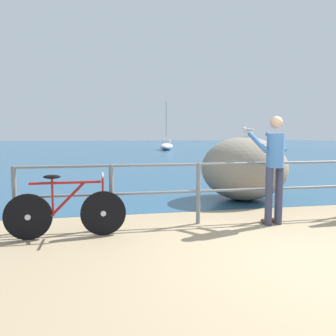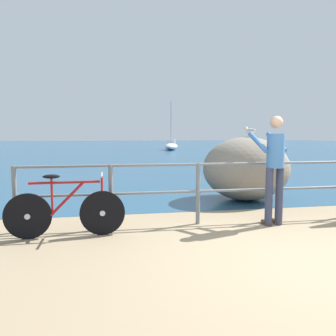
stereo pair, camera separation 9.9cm
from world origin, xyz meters
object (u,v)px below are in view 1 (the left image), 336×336
object	(u,v)px
breakwater_boulder_main	(244,168)
sailboat	(166,146)
person_at_railing	(274,165)
bicycle	(67,211)
seagull	(249,131)

from	to	relation	value
breakwater_boulder_main	sailboat	size ratio (longest dim) A/B	0.40
person_at_railing	breakwater_boulder_main	world-z (taller)	person_at_railing
bicycle	sailboat	world-z (taller)	sailboat
person_at_railing	seagull	xyz separation A→B (m)	(0.51, 2.07, 0.59)
person_at_railing	breakwater_boulder_main	bearing A→B (deg)	-19.18
bicycle	breakwater_boulder_main	xyz separation A→B (m)	(3.69, 2.14, 0.33)
bicycle	seagull	size ratio (longest dim) A/B	5.20
seagull	sailboat	bearing A→B (deg)	-36.43
bicycle	breakwater_boulder_main	distance (m)	4.27
bicycle	sailboat	xyz separation A→B (m)	(6.89, 28.11, 0.03)
breakwater_boulder_main	sailboat	distance (m)	26.17
seagull	sailboat	size ratio (longest dim) A/B	0.07
seagull	sailboat	xyz separation A→B (m)	(3.11, 25.96, -1.15)
sailboat	seagull	bearing A→B (deg)	6.78
person_at_railing	bicycle	bearing A→B (deg)	83.50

